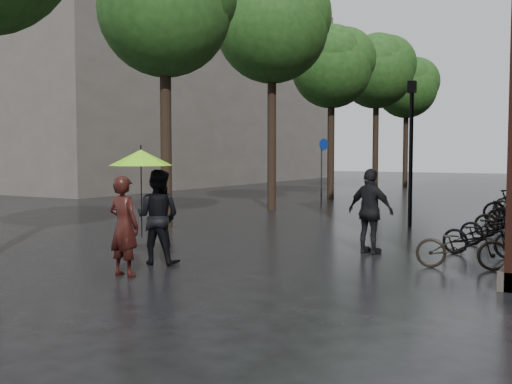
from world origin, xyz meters
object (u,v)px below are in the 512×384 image
Objects in this scene: parked_bicycles at (510,214)px; lamp_post at (411,139)px; person_burgundy at (124,226)px; person_black at (158,217)px; pedestrian_walking at (371,211)px.

parked_bicycles is 3.24× the size of lamp_post.
person_burgundy reaches higher than parked_bicycles.
lamp_post is (2.56, 8.16, 1.62)m from person_black.
lamp_post reaches higher than pedestrian_walking.
pedestrian_walking is at bearing -109.93° from parked_bicycles.
pedestrian_walking is 5.98m from parked_bicycles.
person_black is at bearing -120.53° from parked_bicycles.
parked_bicycles is (4.92, 9.92, -0.41)m from person_burgundy.
pedestrian_walking is 0.13× the size of parked_bicycles.
parked_bicycles is (2.03, 5.61, -0.44)m from pedestrian_walking.
person_black is 1.01× the size of pedestrian_walking.
person_black is 8.70m from lamp_post.
person_burgundy is 0.13× the size of parked_bicycles.
person_black is 0.43× the size of lamp_post.
pedestrian_walking is at bearing -120.17° from person_burgundy.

